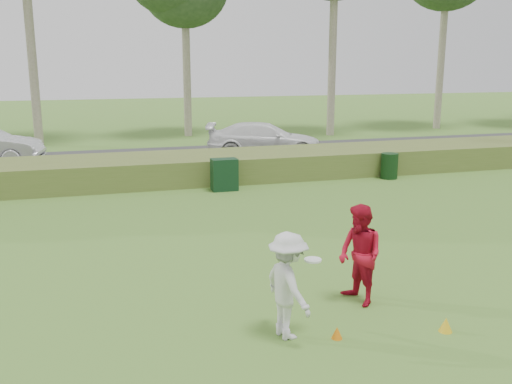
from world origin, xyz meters
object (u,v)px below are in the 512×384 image
object	(u,v)px
player_white	(288,286)
utility_cabinet	(224,175)
cone_orange	(337,333)
player_red	(360,255)
cone_yellow	(446,325)
trash_bin	(389,166)
car_right	(265,139)

from	to	relation	value
player_white	utility_cabinet	world-z (taller)	player_white
player_white	cone_orange	size ratio (longest dim) A/B	8.79
utility_cabinet	player_red	bearing A→B (deg)	-89.01
player_white	utility_cabinet	size ratio (longest dim) A/B	1.59
cone_yellow	utility_cabinet	size ratio (longest dim) A/B	0.22
cone_orange	trash_bin	distance (m)	12.93
player_white	trash_bin	bearing A→B (deg)	-47.02
player_red	cone_yellow	size ratio (longest dim) A/B	7.56
player_red	car_right	xyz separation A→B (m)	(3.11, 15.55, -0.09)
player_red	utility_cabinet	size ratio (longest dim) A/B	1.68
cone_yellow	utility_cabinet	bearing A→B (deg)	95.21
car_right	trash_bin	bearing A→B (deg)	-136.27
player_white	cone_orange	xyz separation A→B (m)	(0.71, -0.29, -0.75)
player_white	cone_orange	world-z (taller)	player_white
cone_orange	cone_yellow	bearing A→B (deg)	-9.08
trash_bin	car_right	world-z (taller)	car_right
player_white	cone_orange	bearing A→B (deg)	-123.21
player_red	cone_yellow	xyz separation A→B (m)	(0.83, -1.41, -0.77)
cone_yellow	utility_cabinet	xyz separation A→B (m)	(-1.00, 10.94, 0.41)
cone_orange	cone_yellow	xyz separation A→B (m)	(1.75, -0.28, 0.02)
cone_yellow	car_right	bearing A→B (deg)	82.34
cone_yellow	car_right	size ratio (longest dim) A/B	0.05
player_white	player_red	xyz separation A→B (m)	(1.63, 0.84, 0.05)
cone_yellow	trash_bin	world-z (taller)	trash_bin
utility_cabinet	player_white	bearing A→B (deg)	-98.05
cone_orange	trash_bin	xyz separation A→B (m)	(7.00, 10.87, 0.37)
player_red	car_right	world-z (taller)	player_red
utility_cabinet	trash_bin	distance (m)	6.25
trash_bin	player_white	bearing A→B (deg)	-126.10
cone_yellow	utility_cabinet	world-z (taller)	utility_cabinet
cone_orange	utility_cabinet	size ratio (longest dim) A/B	0.18
cone_orange	cone_yellow	distance (m)	1.77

